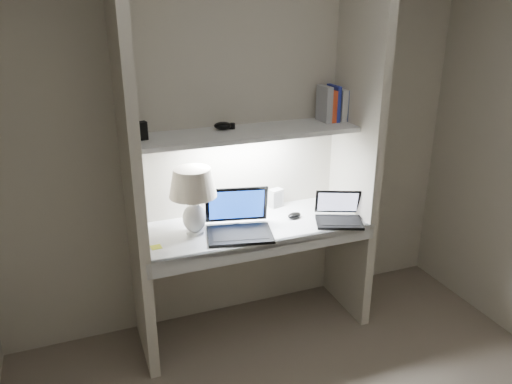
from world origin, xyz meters
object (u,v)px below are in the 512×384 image
speaker (276,198)px  laptop_main (239,223)px  book_row (336,104)px  table_lamp (193,191)px  laptop_netbook (339,215)px

speaker → laptop_main: bearing=-159.8°
speaker → book_row: (0.39, -0.07, 0.64)m
laptop_main → speaker: 0.48m
table_lamp → speaker: 0.71m
speaker → book_row: book_row is taller
laptop_netbook → book_row: bearing=93.3°
laptop_main → speaker: bearing=50.4°
laptop_main → book_row: 1.03m
book_row → table_lamp: bearing=-171.7°
laptop_main → laptop_netbook: size_ratio=1.24×
table_lamp → book_row: (1.03, 0.15, 0.42)m
table_lamp → laptop_main: bearing=-15.4°
table_lamp → speaker: (0.64, 0.22, -0.22)m
laptop_netbook → speaker: (-0.28, 0.37, 0.02)m
laptop_netbook → book_row: size_ratio=1.58×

